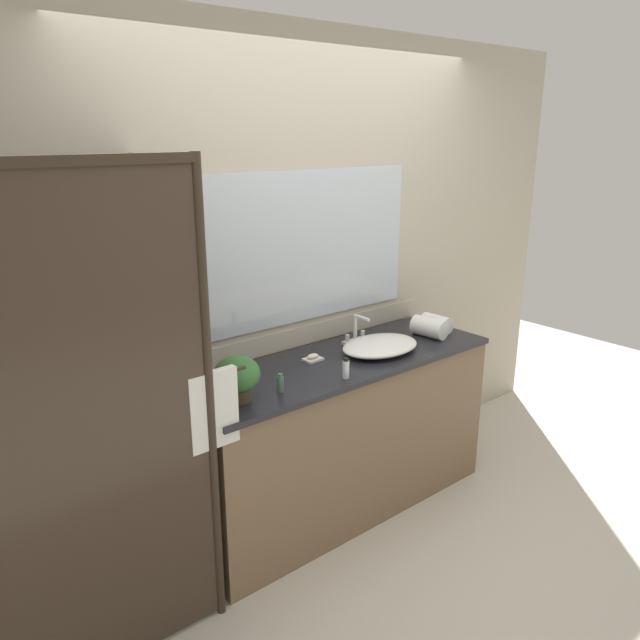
# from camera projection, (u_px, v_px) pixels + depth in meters

# --- Properties ---
(ground_plane) EXTENTS (8.00, 8.00, 0.00)m
(ground_plane) POSITION_uv_depth(u_px,v_px,m) (340.00, 506.00, 3.56)
(ground_plane) COLOR beige
(wall_back_with_mirror) EXTENTS (4.40, 0.06, 2.60)m
(wall_back_with_mirror) POSITION_uv_depth(u_px,v_px,m) (301.00, 275.00, 3.43)
(wall_back_with_mirror) COLOR #B2A893
(wall_back_with_mirror) RESTS_ON ground_plane
(vanity_cabinet) EXTENTS (1.80, 0.58, 0.90)m
(vanity_cabinet) POSITION_uv_depth(u_px,v_px,m) (340.00, 435.00, 3.44)
(vanity_cabinet) COLOR brown
(vanity_cabinet) RESTS_ON ground_plane
(shower_enclosure) EXTENTS (1.20, 0.59, 2.00)m
(shower_enclosure) POSITION_uv_depth(u_px,v_px,m) (123.00, 418.00, 2.35)
(shower_enclosure) COLOR #2D2319
(shower_enclosure) RESTS_ON ground_plane
(sink_basin) EXTENTS (0.47, 0.34, 0.07)m
(sink_basin) POSITION_uv_depth(u_px,v_px,m) (380.00, 346.00, 3.41)
(sink_basin) COLOR white
(sink_basin) RESTS_ON vanity_cabinet
(faucet) EXTENTS (0.17, 0.13, 0.17)m
(faucet) POSITION_uv_depth(u_px,v_px,m) (356.00, 333.00, 3.54)
(faucet) COLOR silver
(faucet) RESTS_ON vanity_cabinet
(potted_plant) EXTENTS (0.21, 0.21, 0.21)m
(potted_plant) POSITION_uv_depth(u_px,v_px,m) (237.00, 376.00, 2.76)
(potted_plant) COLOR #473828
(potted_plant) RESTS_ON vanity_cabinet
(soap_dish) EXTENTS (0.10, 0.07, 0.04)m
(soap_dish) POSITION_uv_depth(u_px,v_px,m) (313.00, 358.00, 3.28)
(soap_dish) COLOR silver
(soap_dish) RESTS_ON vanity_cabinet
(amenity_bottle_body_wash) EXTENTS (0.03, 0.03, 0.10)m
(amenity_bottle_body_wash) POSITION_uv_depth(u_px,v_px,m) (346.00, 369.00, 3.04)
(amenity_bottle_body_wash) COLOR silver
(amenity_bottle_body_wash) RESTS_ON vanity_cabinet
(amenity_bottle_lotion) EXTENTS (0.03, 0.03, 0.09)m
(amenity_bottle_lotion) POSITION_uv_depth(u_px,v_px,m) (280.00, 383.00, 2.88)
(amenity_bottle_lotion) COLOR #4C7056
(amenity_bottle_lotion) RESTS_ON vanity_cabinet
(amenity_bottle_conditioner) EXTENTS (0.03, 0.03, 0.10)m
(amenity_bottle_conditioner) POSITION_uv_depth(u_px,v_px,m) (206.00, 384.00, 2.86)
(amenity_bottle_conditioner) COLOR white
(amenity_bottle_conditioner) RESTS_ON vanity_cabinet
(rolled_towel_near_edge) EXTENTS (0.11, 0.19, 0.10)m
(rolled_towel_near_edge) POSITION_uv_depth(u_px,v_px,m) (436.00, 323.00, 3.74)
(rolled_towel_near_edge) COLOR white
(rolled_towel_near_edge) RESTS_ON vanity_cabinet
(rolled_towel_middle) EXTENTS (0.14, 0.22, 0.12)m
(rolled_towel_middle) POSITION_uv_depth(u_px,v_px,m) (429.00, 327.00, 3.64)
(rolled_towel_middle) COLOR white
(rolled_towel_middle) RESTS_ON vanity_cabinet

